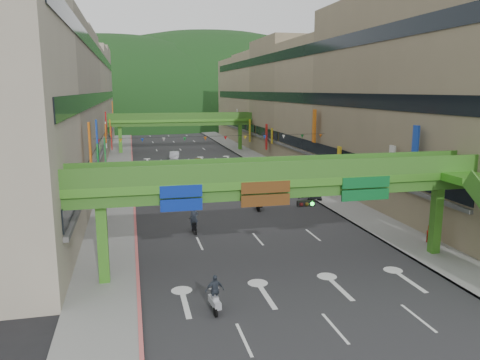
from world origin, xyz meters
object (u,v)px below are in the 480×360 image
Objects in this scene: overpass_near at (302,190)px; car_silver at (174,156)px; scooter_rider_near at (194,221)px; pedestrian_red at (431,233)px; scooter_rider_mid at (258,201)px; car_yellow at (200,164)px.

car_silver is (-3.31, 49.09, -4.49)m from overpass_near.
overpass_near is 12.90× the size of scooter_rider_near.
scooter_rider_mid is at bearing 106.05° from pedestrian_red.
pedestrian_red is (11.79, -37.49, 0.09)m from car_yellow.
scooter_rider_mid reaches higher than pedestrian_red.
scooter_rider_near is at bearing -85.94° from car_silver.
pedestrian_red is at bearing -51.73° from scooter_rider_mid.
scooter_rider_mid is 34.30m from car_silver.
car_silver is 9.41m from car_yellow.
car_yellow is (4.94, 30.78, -0.29)m from scooter_rider_near.
overpass_near is 15.77m from scooter_rider_mid.
overpass_near is 6.47× the size of car_yellow.
car_silver is (-4.72, 33.97, -0.23)m from scooter_rider_mid.
scooter_rider_near reaches higher than scooter_rider_mid.
car_silver is at bearing 85.20° from pedestrian_red.
scooter_rider_near is (-5.46, 9.33, -4.18)m from overpass_near.
overpass_near reaches higher than car_silver.
overpass_near reaches higher than pedestrian_red.
pedestrian_red is at bearing -21.86° from scooter_rider_near.
car_silver is 1.00× the size of car_yellow.
scooter_rider_mid is 0.43× the size of car_silver.
car_yellow is (-0.52, 40.11, -4.47)m from overpass_near.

